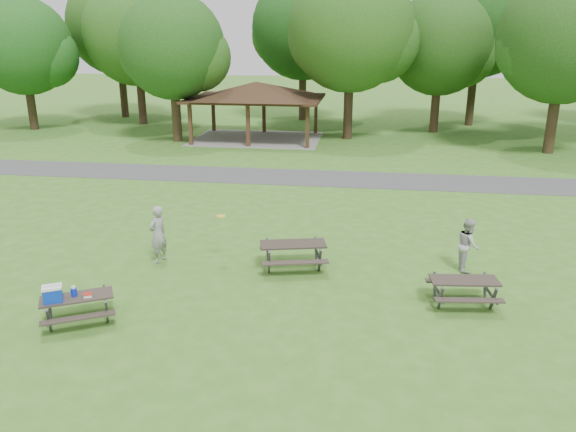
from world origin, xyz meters
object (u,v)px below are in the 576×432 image
Objects in this scene: picnic_table_near at (69,299)px; frisbee_thrower at (158,234)px; picnic_table_middle at (293,249)px; frisbee_catcher at (468,245)px.

frisbee_thrower is (0.71, 4.12, 0.23)m from picnic_table_near.
frisbee_thrower reaches higher than picnic_table_near.
frisbee_thrower is (-4.21, -0.04, 0.28)m from picnic_table_middle.
frisbee_catcher is at bearing 25.60° from picnic_table_near.
picnic_table_near is 1.18× the size of frisbee_thrower.
frisbee_thrower is at bearing 92.58° from frisbee_catcher.
picnic_table_middle is at bearing 114.54° from frisbee_thrower.
picnic_table_near is at bearing 14.11° from frisbee_thrower.
frisbee_catcher is (10.11, 4.84, 0.13)m from picnic_table_near.
frisbee_thrower is 9.42m from frisbee_catcher.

